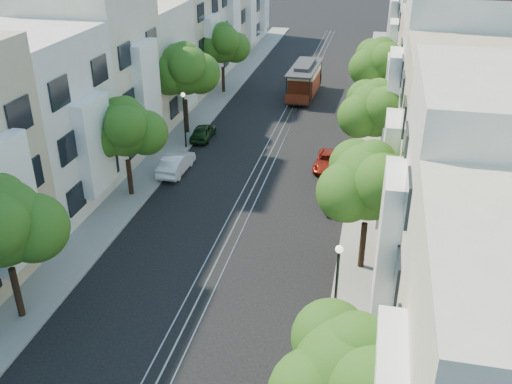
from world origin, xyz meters
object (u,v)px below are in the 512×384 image
Objects in this scene: cable_car at (305,79)px; parked_car_e_mid at (340,194)px; tree_e_c at (376,111)px; tree_w_c at (184,70)px; tree_e_b at (370,183)px; tree_e_d at (380,63)px; tree_w_a at (2,225)px; lamp_east at (337,276)px; lamp_west at (184,112)px; tree_e_a at (353,377)px; parked_car_e_far at (328,161)px; parked_car_w_mid at (176,163)px; tree_w_d at (223,45)px; tree_w_b at (125,129)px; parked_car_w_far at (203,132)px.

parked_car_e_mid is at bearing -74.13° from cable_car.
tree_w_c is (-14.40, 5.00, 0.47)m from tree_e_c.
tree_e_b is 22.00m from tree_e_d.
cable_car is 21.53m from parked_car_e_mid.
tree_e_b is 16.01m from tree_w_a.
tree_w_c reaches higher than tree_e_b.
cable_car is (-5.80, 32.53, -1.14)m from lamp_east.
lamp_west is at bearing -74.25° from tree_w_c.
tree_e_c is 23.05m from tree_w_a.
cable_car is (7.64, 11.56, -3.36)m from tree_w_c.
parked_car_e_far is at bearing 96.89° from tree_e_a.
tree_e_c is at bearing 90.00° from tree_e_a.
tree_e_a is at bearing -80.33° from parked_car_e_far.
tree_e_b is at bearing -73.45° from parked_car_e_far.
lamp_east is 1.03× the size of parked_car_w_mid.
tree_e_a is 24.81m from parked_car_w_mid.
tree_e_d is 32.38m from tree_w_a.
parked_car_w_mid is (1.54, -18.12, -3.93)m from tree_w_d.
tree_e_c is 1.00× the size of tree_w_d.
tree_e_c is at bearing 51.34° from tree_w_a.
tree_w_b is 16.81m from lamp_east.
cable_car is (-6.76, 16.56, -2.89)m from tree_e_c.
lamp_east reaches higher than cable_car.
tree_e_c reaches higher than parked_car_w_mid.
parked_car_e_far is at bearing 104.05° from parked_car_e_mid.
tree_w_b is at bearing 160.85° from tree_e_b.
parked_car_e_mid is 1.05× the size of parked_car_e_far.
tree_e_a is 1.51× the size of lamp_east.
tree_e_c is 16.10m from lamp_east.
tree_e_d is 1.65× the size of lamp_west.
parked_car_e_mid is at bearing -110.97° from tree_e_c.
tree_w_d is at bearing -173.67° from cable_car.
lamp_east is at bearing -100.93° from tree_e_b.
tree_w_c is 11.01m from tree_w_d.
tree_e_b is at bearing -19.15° from tree_w_b.
parked_car_w_far is (-12.86, -6.91, -4.28)m from tree_e_d.
tree_w_d is (-14.40, 27.00, -0.13)m from tree_e_b.
lamp_east is at bearing -67.20° from tree_w_d.
tree_w_c is at bearing 90.00° from tree_w_a.
tree_e_b reaches higher than tree_e_a.
tree_w_a is at bearing -90.00° from tree_w_b.
tree_e_b is 1.03× the size of tree_w_d.
tree_w_d is 0.86× the size of cable_car.
tree_e_c is 11.00m from tree_e_d.
tree_w_a is at bearing -90.00° from tree_w_d.
lamp_west is 13.67m from parked_car_e_mid.
parked_car_e_mid is at bearing 170.35° from parked_car_w_mid.
tree_e_d reaches higher than parked_car_w_mid.
lamp_east is at bearing -36.58° from tree_w_b.
lamp_west is at bearing 118.45° from tree_e_a.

